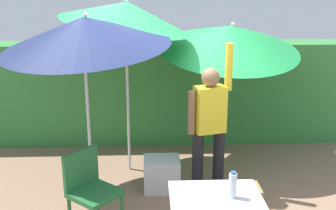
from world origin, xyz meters
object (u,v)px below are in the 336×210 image
person_vendor (209,122)px  crate_cardboard (240,201)px  umbrella_rainbow (230,38)px  cooler_box (162,174)px  umbrella_orange (126,14)px  umbrella_yellow (85,32)px  chair_plastic (90,187)px  bottle_water (233,185)px  folding_table (215,206)px

person_vendor → crate_cardboard: 0.98m
umbrella_rainbow → crate_cardboard: 2.30m
person_vendor → cooler_box: (-0.57, 0.12, -0.73)m
umbrella_orange → crate_cardboard: bearing=-45.3°
umbrella_rainbow → umbrella_yellow: bearing=-151.0°
umbrella_rainbow → person_vendor: (-0.41, -1.05, -0.88)m
chair_plastic → umbrella_rainbow: bearing=46.2°
person_vendor → cooler_box: size_ratio=4.17×
cooler_box → crate_cardboard: size_ratio=1.04×
person_vendor → bottle_water: size_ratio=7.83×
umbrella_orange → folding_table: (0.86, -2.22, -1.50)m
cooler_box → umbrella_rainbow: bearing=43.3°
person_vendor → bottle_water: (-0.01, -1.49, -0.06)m
chair_plastic → cooler_box: bearing=49.5°
cooler_box → folding_table: 1.70m
umbrella_orange → cooler_box: (0.43, -0.64, -1.96)m
crate_cardboard → chair_plastic: bearing=-172.1°
umbrella_orange → folding_table: 2.82m
umbrella_rainbow → crate_cardboard: (-0.12, -1.60, -1.64)m
cooler_box → umbrella_yellow: bearing=-173.9°
folding_table → crate_cardboard: bearing=64.1°
crate_cardboard → folding_table: bearing=-115.9°
umbrella_rainbow → person_vendor: 1.43m
cooler_box → bottle_water: 1.83m
umbrella_orange → bottle_water: size_ratio=10.44×
umbrella_rainbow → cooler_box: size_ratio=4.90×
umbrella_rainbow → cooler_box: umbrella_rainbow is taller
umbrella_yellow → crate_cardboard: (1.72, -0.58, -1.84)m
person_vendor → umbrella_orange: bearing=143.0°
umbrella_yellow → folding_table: 2.38m
bottle_water → umbrella_yellow: bearing=133.1°
cooler_box → folding_table: size_ratio=0.56×
person_vendor → crate_cardboard: bearing=-62.2°
person_vendor → chair_plastic: person_vendor is taller
umbrella_yellow → person_vendor: (1.43, -0.03, -1.08)m
umbrella_rainbow → umbrella_yellow: 2.12m
umbrella_rainbow → chair_plastic: size_ratio=2.48×
umbrella_yellow → bottle_water: size_ratio=9.86×
chair_plastic → crate_cardboard: (1.63, 0.23, -0.33)m
umbrella_yellow → cooler_box: 2.00m
umbrella_rainbow → umbrella_orange: 1.49m
cooler_box → bottle_water: bottle_water is taller
umbrella_yellow → bottle_water: (1.42, -1.52, -1.14)m
umbrella_orange → chair_plastic: umbrella_orange is taller
chair_plastic → folding_table: chair_plastic is taller
umbrella_yellow → cooler_box: bearing=6.1°
crate_cardboard → person_vendor: bearing=117.8°
umbrella_rainbow → person_vendor: size_ratio=1.18×
person_vendor → folding_table: size_ratio=2.35×
chair_plastic → cooler_box: chair_plastic is taller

